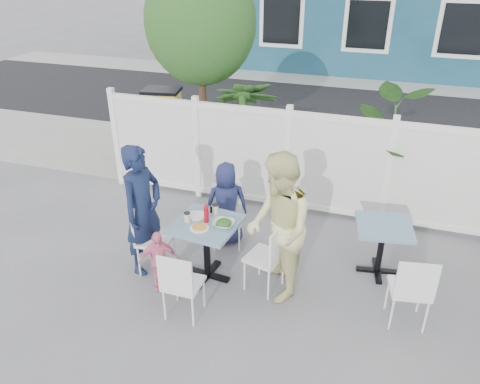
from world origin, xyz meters
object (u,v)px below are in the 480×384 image
(chair_near, at_px, (180,282))
(man, at_px, (143,210))
(spare_table, at_px, (383,236))
(main_table, at_px, (206,235))
(chair_right, at_px, (270,253))
(toddler, at_px, (159,260))
(chair_back, at_px, (227,211))
(woman, at_px, (278,228))
(boy, at_px, (227,204))
(chair_left, at_px, (149,232))
(utility_cabinet, at_px, (164,122))

(chair_near, xyz_separation_m, man, (-0.81, 0.73, 0.34))
(spare_table, height_order, man, man)
(main_table, distance_m, chair_right, 0.80)
(spare_table, height_order, toddler, toddler)
(chair_back, height_order, man, man)
(man, bearing_deg, chair_back, -31.36)
(man, relative_size, woman, 0.95)
(man, bearing_deg, chair_right, -76.53)
(chair_right, distance_m, toddler, 1.32)
(boy, bearing_deg, spare_table, 152.88)
(main_table, xyz_separation_m, spare_table, (2.01, 0.74, -0.07))
(chair_left, relative_size, man, 0.55)
(toddler, bearing_deg, chair_near, -69.44)
(man, bearing_deg, utility_cabinet, 34.68)
(utility_cabinet, relative_size, boy, 1.01)
(main_table, bearing_deg, chair_near, -89.59)
(spare_table, xyz_separation_m, woman, (-1.13, -0.76, 0.35))
(utility_cabinet, bearing_deg, boy, -59.70)
(chair_near, xyz_separation_m, woman, (0.87, 0.76, 0.38))
(spare_table, xyz_separation_m, chair_back, (-2.03, 0.04, -0.03))
(main_table, relative_size, woman, 0.46)
(toddler, bearing_deg, spare_table, -4.40)
(chair_back, relative_size, boy, 0.74)
(chair_right, xyz_separation_m, chair_back, (-0.81, 0.79, -0.02))
(chair_right, xyz_separation_m, chair_near, (-0.79, -0.78, -0.02))
(main_table, bearing_deg, chair_back, 91.23)
(chair_left, height_order, chair_near, chair_left)
(main_table, relative_size, chair_back, 0.94)
(main_table, relative_size, man, 0.48)
(man, xyz_separation_m, woman, (1.68, 0.03, 0.05))
(main_table, xyz_separation_m, chair_left, (-0.74, -0.07, -0.07))
(chair_back, height_order, toddler, chair_back)
(spare_table, xyz_separation_m, chair_right, (-1.22, -0.75, -0.02))
(chair_back, bearing_deg, toddler, 51.69)
(spare_table, bearing_deg, boy, 177.46)
(man, distance_m, toddler, 0.65)
(chair_back, bearing_deg, main_table, 73.94)
(woman, xyz_separation_m, boy, (-0.92, 0.85, -0.30))
(main_table, height_order, spare_table, main_table)
(chair_back, bearing_deg, woman, 120.93)
(man, distance_m, woman, 1.68)
(spare_table, height_order, chair_left, chair_left)
(chair_left, xyz_separation_m, boy, (0.70, 0.90, 0.05))
(utility_cabinet, xyz_separation_m, spare_table, (4.33, -2.81, -0.06))
(chair_right, bearing_deg, spare_table, -43.37)
(main_table, distance_m, chair_back, 0.79)
(main_table, height_order, chair_left, chair_left)
(utility_cabinet, distance_m, spare_table, 5.16)
(chair_left, xyz_separation_m, chair_back, (0.72, 0.86, -0.04))
(chair_right, height_order, toddler, chair_right)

